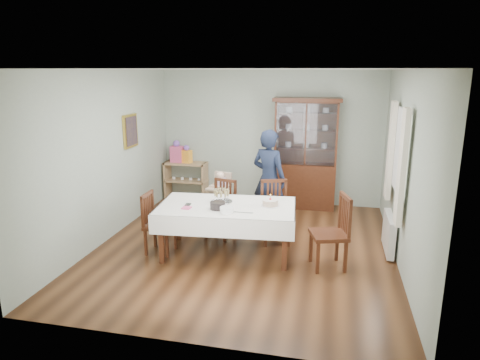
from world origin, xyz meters
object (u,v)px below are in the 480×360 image
(chair_far_left, at_px, (221,220))
(chair_far_right, at_px, (275,224))
(champagne_tray, at_px, (222,198))
(chair_end_left, at_px, (159,235))
(high_chair, at_px, (221,204))
(gift_bag_pink, at_px, (177,152))
(sideboard, at_px, (186,181))
(dining_table, at_px, (227,229))
(woman, at_px, (269,179))
(china_cabinet, at_px, (306,152))
(gift_bag_orange, at_px, (187,155))
(chair_end_right, at_px, (329,246))
(birthday_cake, at_px, (270,203))

(chair_far_left, relative_size, chair_far_right, 0.95)
(chair_far_left, height_order, champagne_tray, champagne_tray)
(chair_far_right, relative_size, chair_end_left, 1.07)
(high_chair, bearing_deg, chair_far_left, -63.48)
(gift_bag_pink, bearing_deg, sideboard, 6.28)
(chair_far_left, xyz_separation_m, champagne_tray, (0.16, -0.53, 0.54))
(gift_bag_pink, bearing_deg, champagne_tray, -56.31)
(chair_far_right, bearing_deg, chair_end_left, -172.19)
(dining_table, relative_size, woman, 1.21)
(chair_far_right, distance_m, chair_end_left, 1.82)
(high_chair, bearing_deg, china_cabinet, 55.61)
(woman, xyz_separation_m, champagne_tray, (-0.54, -1.13, -0.04))
(chair_far_right, bearing_deg, gift_bag_orange, 120.69)
(champagne_tray, bearing_deg, chair_end_right, -9.29)
(gift_bag_pink, bearing_deg, chair_end_right, -39.71)
(chair_end_left, bearing_deg, chair_far_right, -64.45)
(chair_far_left, xyz_separation_m, chair_end_left, (-0.74, -0.82, -0.01))
(china_cabinet, distance_m, chair_far_left, 2.40)
(sideboard, bearing_deg, dining_table, -59.01)
(chair_far_left, height_order, birthday_cake, birthday_cake)
(china_cabinet, relative_size, gift_bag_orange, 5.82)
(high_chair, bearing_deg, gift_bag_pink, 145.42)
(woman, height_order, gift_bag_orange, woman)
(dining_table, xyz_separation_m, china_cabinet, (0.96, 2.54, 0.74))
(birthday_cake, bearing_deg, chair_end_left, -170.85)
(dining_table, bearing_deg, chair_far_left, 112.39)
(china_cabinet, distance_m, birthday_cake, 2.48)
(chair_end_left, height_order, gift_bag_orange, gift_bag_orange)
(woman, height_order, birthday_cake, woman)
(champagne_tray, relative_size, birthday_cake, 1.23)
(china_cabinet, bearing_deg, dining_table, -110.77)
(chair_far_left, height_order, woman, woman)
(chair_end_left, xyz_separation_m, champagne_tray, (0.90, 0.29, 0.55))
(chair_far_left, distance_m, high_chair, 0.57)
(chair_end_left, height_order, high_chair, high_chair)
(chair_far_right, height_order, gift_bag_pink, gift_bag_pink)
(chair_far_right, distance_m, chair_end_right, 1.14)
(sideboard, relative_size, high_chair, 0.93)
(sideboard, distance_m, gift_bag_pink, 0.63)
(chair_end_right, height_order, gift_bag_pink, gift_bag_pink)
(sideboard, relative_size, chair_far_left, 0.96)
(dining_table, distance_m, sideboard, 2.99)
(chair_far_left, bearing_deg, gift_bag_pink, 141.52)
(chair_far_left, relative_size, chair_end_left, 1.02)
(high_chair, relative_size, gift_bag_orange, 2.60)
(woman, bearing_deg, high_chair, 27.96)
(sideboard, height_order, high_chair, high_chair)
(sideboard, bearing_deg, chair_end_right, -41.56)
(chair_end_left, distance_m, gift_bag_orange, 2.84)
(china_cabinet, xyz_separation_m, gift_bag_orange, (-2.47, 0.00, -0.16))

